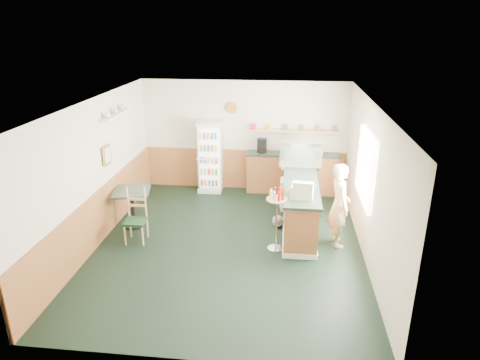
# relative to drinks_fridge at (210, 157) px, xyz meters

# --- Properties ---
(ground) EXTENTS (6.00, 6.00, 0.00)m
(ground) POSITION_rel_drinks_fridge_xyz_m (0.81, -2.74, -0.87)
(ground) COLOR black
(ground) RESTS_ON ground
(room_envelope) EXTENTS (5.04, 6.02, 2.72)m
(room_envelope) POSITION_rel_drinks_fridge_xyz_m (0.59, -2.01, 0.65)
(room_envelope) COLOR beige
(room_envelope) RESTS_ON ground
(service_counter) EXTENTS (0.68, 3.01, 1.01)m
(service_counter) POSITION_rel_drinks_fridge_xyz_m (2.16, -1.66, -0.41)
(service_counter) COLOR #A65F35
(service_counter) RESTS_ON ground
(back_counter) EXTENTS (2.24, 0.42, 1.69)m
(back_counter) POSITION_rel_drinks_fridge_xyz_m (2.00, 0.06, -0.33)
(back_counter) COLOR #A65F35
(back_counter) RESTS_ON ground
(drinks_fridge) EXTENTS (0.58, 0.51, 1.75)m
(drinks_fridge) POSITION_rel_drinks_fridge_xyz_m (0.00, 0.00, 0.00)
(drinks_fridge) COLOR silver
(drinks_fridge) RESTS_ON ground
(display_case) EXTENTS (0.91, 0.47, 0.51)m
(display_case) POSITION_rel_drinks_fridge_xyz_m (2.16, -0.94, 0.39)
(display_case) COLOR silver
(display_case) RESTS_ON service_counter
(cash_register) EXTENTS (0.44, 0.46, 0.23)m
(cash_register) POSITION_rel_drinks_fridge_xyz_m (2.16, -2.64, 0.25)
(cash_register) COLOR beige
(cash_register) RESTS_ON service_counter
(shopkeeper) EXTENTS (0.48, 0.60, 1.61)m
(shopkeeper) POSITION_rel_drinks_fridge_xyz_m (2.86, -2.49, -0.07)
(shopkeeper) COLOR tan
(shopkeeper) RESTS_ON ground
(condiment_stand) EXTENTS (0.38, 0.38, 1.19)m
(condiment_stand) POSITION_rel_drinks_fridge_xyz_m (1.71, -2.81, -0.08)
(condiment_stand) COLOR silver
(condiment_stand) RESTS_ON ground
(newspaper_rack) EXTENTS (0.09, 0.42, 0.68)m
(newspaper_rack) POSITION_rel_drinks_fridge_xyz_m (1.81, -1.52, -0.30)
(newspaper_rack) COLOR black
(newspaper_rack) RESTS_ON ground
(cafe_table) EXTENTS (0.87, 0.87, 0.80)m
(cafe_table) POSITION_rel_drinks_fridge_xyz_m (-1.24, -2.18, -0.31)
(cafe_table) COLOR black
(cafe_table) RESTS_ON ground
(cafe_chair) EXTENTS (0.41, 0.41, 1.06)m
(cafe_chair) POSITION_rel_drinks_fridge_xyz_m (-0.96, -2.73, -0.32)
(cafe_chair) COLOR black
(cafe_chair) RESTS_ON ground
(dog_doorstop) EXTENTS (0.24, 0.31, 0.29)m
(dog_doorstop) POSITION_rel_drinks_fridge_xyz_m (1.74, -1.89, -0.74)
(dog_doorstop) COLOR gray
(dog_doorstop) RESTS_ON ground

